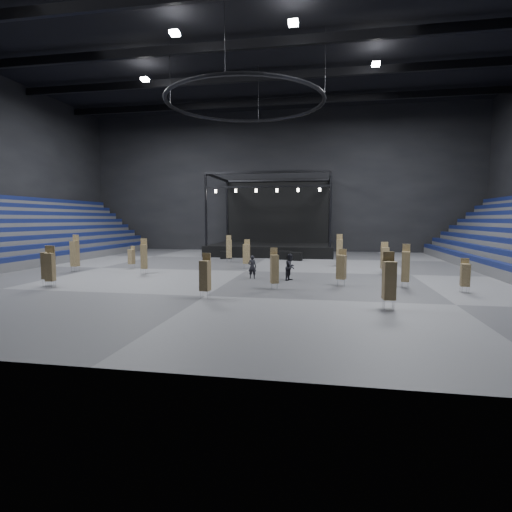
% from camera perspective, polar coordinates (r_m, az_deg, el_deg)
% --- Properties ---
extents(floor, '(50.00, 50.00, 0.00)m').
position_cam_1_polar(floor, '(31.64, -1.53, -2.16)').
color(floor, '#545456').
rests_on(floor, ground).
extents(ceiling, '(50.00, 42.00, 0.20)m').
position_cam_1_polar(ceiling, '(34.32, -1.61, 29.17)').
color(ceiling, black).
rests_on(ceiling, wall_back).
extents(wall_back, '(50.00, 0.20, 18.00)m').
position_cam_1_polar(wall_back, '(52.34, 3.21, 10.64)').
color(wall_back, black).
rests_on(wall_back, ground).
extents(wall_front, '(50.00, 0.20, 18.00)m').
position_cam_1_polar(wall_front, '(12.62, -24.12, 27.73)').
color(wall_front, black).
rests_on(wall_front, ground).
extents(stage, '(14.00, 10.00, 9.20)m').
position_cam_1_polar(stage, '(47.46, 2.46, 2.07)').
color(stage, black).
rests_on(stage, floor).
extents(truss_ring, '(12.30, 12.30, 5.15)m').
position_cam_1_polar(truss_ring, '(32.62, -1.59, 21.12)').
color(truss_ring, black).
rests_on(truss_ring, ceiling).
extents(roof_girders, '(49.00, 30.35, 0.70)m').
position_cam_1_polar(roof_girders, '(34.00, -1.61, 27.94)').
color(roof_girders, black).
rests_on(roof_girders, ceiling).
extents(floodlights, '(28.60, 16.60, 0.25)m').
position_cam_1_polar(floodlights, '(30.19, -3.39, 29.74)').
color(floodlights, white).
rests_on(floodlights, roof_girders).
extents(flight_case_left, '(1.32, 0.87, 0.81)m').
position_cam_1_polar(flight_case_left, '(41.41, -4.30, 0.14)').
color(flight_case_left, black).
rests_on(flight_case_left, floor).
extents(flight_case_mid, '(1.35, 0.75, 0.87)m').
position_cam_1_polar(flight_case_mid, '(40.69, 4.19, 0.10)').
color(flight_case_mid, black).
rests_on(flight_case_mid, floor).
extents(flight_case_right, '(1.37, 0.92, 0.83)m').
position_cam_1_polar(flight_case_right, '(39.82, 5.68, -0.05)').
color(flight_case_right, black).
rests_on(flight_case_right, floor).
extents(chair_stack_0, '(0.55, 0.55, 2.62)m').
position_cam_1_polar(chair_stack_0, '(25.36, 20.60, -1.32)').
color(chair_stack_0, silver).
rests_on(chair_stack_0, floor).
extents(chair_stack_1, '(0.54, 0.54, 2.49)m').
position_cam_1_polar(chair_stack_1, '(26.89, -27.35, -1.32)').
color(chair_stack_1, silver).
rests_on(chair_stack_1, floor).
extents(chair_stack_2, '(0.56, 0.56, 2.43)m').
position_cam_1_polar(chair_stack_2, '(23.32, 2.65, -1.76)').
color(chair_stack_2, silver).
rests_on(chair_stack_2, floor).
extents(chair_stack_3, '(0.56, 0.56, 2.42)m').
position_cam_1_polar(chair_stack_3, '(30.91, 17.92, -0.20)').
color(chair_stack_3, silver).
rests_on(chair_stack_3, floor).
extents(chair_stack_4, '(0.65, 0.65, 2.27)m').
position_cam_1_polar(chair_stack_4, '(25.05, 12.10, -1.46)').
color(chair_stack_4, silver).
rests_on(chair_stack_4, floor).
extents(chair_stack_5, '(0.51, 0.51, 2.89)m').
position_cam_1_polar(chair_stack_5, '(34.21, -24.46, 0.39)').
color(chair_stack_5, silver).
rests_on(chair_stack_5, floor).
extents(chair_stack_6, '(0.62, 0.62, 2.66)m').
position_cam_1_polar(chair_stack_6, '(31.02, -15.71, 0.01)').
color(chair_stack_6, silver).
rests_on(chair_stack_6, floor).
extents(chair_stack_7, '(0.53, 0.53, 2.42)m').
position_cam_1_polar(chair_stack_7, '(33.22, -1.37, 0.38)').
color(chair_stack_7, silver).
rests_on(chair_stack_7, floor).
extents(chair_stack_8, '(0.55, 0.55, 2.48)m').
position_cam_1_polar(chair_stack_8, '(27.60, -27.62, -1.13)').
color(chair_stack_8, silver).
rests_on(chair_stack_8, floor).
extents(chair_stack_9, '(0.54, 0.54, 2.34)m').
position_cam_1_polar(chair_stack_9, '(20.82, -7.27, -2.69)').
color(chair_stack_9, silver).
rests_on(chair_stack_9, floor).
extents(chair_stack_10, '(0.59, 0.59, 2.62)m').
position_cam_1_polar(chair_stack_10, '(19.13, 18.49, -3.20)').
color(chair_stack_10, silver).
rests_on(chair_stack_10, floor).
extents(chair_stack_11, '(0.53, 0.53, 1.87)m').
position_cam_1_polar(chair_stack_11, '(34.92, -17.35, -0.05)').
color(chair_stack_11, silver).
rests_on(chair_stack_11, floor).
extents(chair_stack_12, '(0.53, 0.53, 2.79)m').
position_cam_1_polar(chair_stack_12, '(35.96, 11.84, 0.91)').
color(chair_stack_12, silver).
rests_on(chair_stack_12, floor).
extents(chair_stack_13, '(0.48, 0.48, 1.93)m').
position_cam_1_polar(chair_stack_13, '(25.04, 27.71, -2.35)').
color(chair_stack_13, silver).
rests_on(chair_stack_13, floor).
extents(chair_stack_14, '(0.63, 0.63, 2.57)m').
position_cam_1_polar(chair_stack_14, '(38.31, -3.89, 1.11)').
color(chair_stack_14, silver).
rests_on(chair_stack_14, floor).
extents(man_center, '(0.61, 0.42, 1.60)m').
position_cam_1_polar(man_center, '(27.63, -0.54, -1.57)').
color(man_center, black).
rests_on(man_center, floor).
extents(crew_member, '(0.94, 1.05, 1.79)m').
position_cam_1_polar(crew_member, '(26.87, 4.94, -1.58)').
color(crew_member, black).
rests_on(crew_member, floor).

